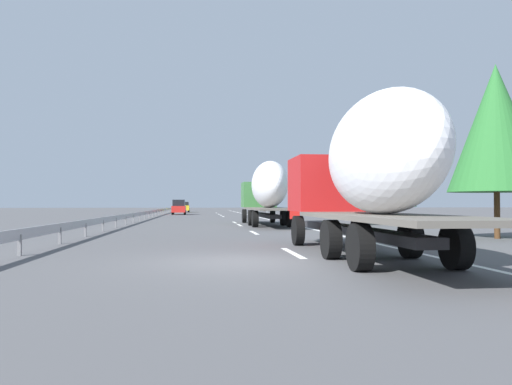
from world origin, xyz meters
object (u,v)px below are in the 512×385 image
at_px(car_yellow_coupe, 184,207).
at_px(road_sign, 267,196).
at_px(car_red_compact, 179,207).
at_px(truck_trailing, 367,169).
at_px(truck_lead, 267,190).

xyz_separation_m(car_yellow_coupe, road_sign, (-30.14, -10.22, 1.46)).
bearing_deg(car_red_compact, truck_trailing, -172.40).
xyz_separation_m(truck_trailing, car_yellow_coupe, (72.56, 7.12, -1.51)).
relative_size(car_red_compact, car_yellow_coupe, 1.05).
distance_m(truck_trailing, road_sign, 42.53).
bearing_deg(truck_trailing, road_sign, -4.18).
height_order(car_red_compact, road_sign, road_sign).
bearing_deg(car_yellow_coupe, truck_trailing, -174.40).
relative_size(truck_lead, car_yellow_coupe, 3.31).
relative_size(truck_trailing, road_sign, 3.58).
height_order(car_yellow_coupe, road_sign, road_sign).
bearing_deg(truck_trailing, car_yellow_coupe, 5.60).
height_order(truck_trailing, car_red_compact, truck_trailing).
xyz_separation_m(truck_lead, road_sign, (22.21, -3.10, -0.06)).
bearing_deg(truck_lead, truck_trailing, -180.00).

